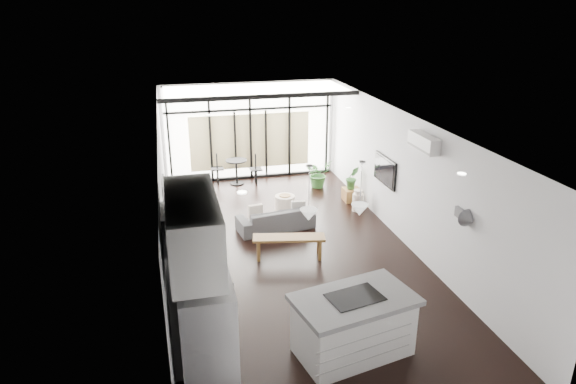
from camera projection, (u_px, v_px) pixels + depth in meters
name	position (u px, v px, depth m)	size (l,w,h in m)	color
floor	(291.00, 252.00, 10.78)	(5.00, 10.00, 0.00)	black
ceiling	(292.00, 122.00, 9.78)	(5.00, 10.00, 0.00)	silver
wall_left	(164.00, 201.00, 9.73)	(0.02, 10.00, 2.80)	silver
wall_right	(406.00, 180.00, 10.82)	(0.02, 10.00, 2.80)	silver
wall_back	(250.00, 131.00, 14.82)	(5.00, 0.02, 2.80)	silver
wall_front	(399.00, 344.00, 5.74)	(5.00, 0.02, 2.80)	silver
glazing	(251.00, 132.00, 14.71)	(5.00, 0.20, 2.80)	black
skylight	(255.00, 89.00, 13.42)	(4.70, 1.90, 0.06)	silver
neighbour_building	(250.00, 141.00, 14.88)	(3.50, 0.02, 1.60)	beige
island	(353.00, 325.00, 7.59)	(1.76, 1.04, 0.96)	silver
cooktop	(355.00, 297.00, 7.42)	(0.78, 0.52, 0.01)	black
fridge	(209.00, 346.00, 6.52)	(0.68, 0.85, 1.75)	#9B9B9F
appliance_column	(190.00, 291.00, 7.08)	(0.63, 0.66, 2.45)	silver
upper_cabinets	(193.00, 230.00, 6.29)	(0.62, 1.75, 0.86)	silver
pendant_left	(309.00, 215.00, 7.56)	(0.26, 0.26, 0.18)	silver
pendant_right	(360.00, 210.00, 7.74)	(0.26, 0.26, 0.18)	silver
sofa	(276.00, 215.00, 11.75)	(1.76, 0.51, 0.69)	#47474A
console_bench	(289.00, 247.00, 10.49)	(1.47, 0.37, 0.47)	brown
pouf	(285.00, 203.00, 12.81)	(0.50, 0.50, 0.40)	beige
crate	(352.00, 195.00, 13.47)	(0.43, 0.43, 0.33)	brown
plant_tall	(318.00, 176.00, 14.39)	(0.71, 0.79, 0.61)	#336A2D
plant_crate	(352.00, 184.00, 13.36)	(0.34, 0.63, 0.28)	#336A2D
milk_can	(358.00, 200.00, 12.79)	(0.28, 0.28, 0.55)	beige
bistro_set	(237.00, 171.00, 14.59)	(1.64, 0.65, 0.78)	black
tv	(385.00, 170.00, 11.76)	(0.05, 1.10, 0.65)	black
ac_unit	(424.00, 142.00, 9.70)	(0.22, 0.90, 0.30)	silver
framed_art	(165.00, 203.00, 9.23)	(0.04, 0.70, 0.90)	black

